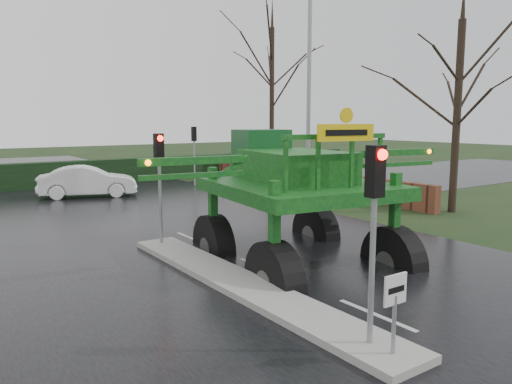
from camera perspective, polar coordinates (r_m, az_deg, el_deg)
ground at (r=10.67m, az=13.57°, el=-13.60°), size 140.00×140.00×0.00m
road_main at (r=18.54m, az=-10.26°, el=-4.10°), size 14.00×80.00×0.02m
road_cross at (r=24.03m, az=-16.26°, el=-1.47°), size 80.00×12.00×0.02m
median_island at (r=11.97m, az=-1.71°, el=-10.48°), size 1.20×10.00×0.16m
hedge_row at (r=31.56m, az=-21.00°, el=1.93°), size 44.00×0.90×1.50m
brick_wall at (r=29.00m, az=3.73°, el=1.65°), size 0.40×20.00×1.20m
keep_left_sign at (r=8.46m, az=15.59°, el=-11.91°), size 0.50×0.07×1.35m
traffic_signal_near at (r=8.38m, az=13.41°, el=-1.17°), size 0.26×0.33×3.52m
traffic_signal_mid at (r=15.35m, az=-10.99°, el=3.10°), size 0.26×0.33×3.52m
traffic_signal_far at (r=30.00m, az=-7.10°, el=5.63°), size 0.26×0.33×3.52m
street_light_right at (r=24.34m, az=5.53°, el=13.08°), size 3.85×0.30×10.00m
tree_right_near at (r=22.77m, az=22.14°, el=10.85°), size 5.60×5.60×9.64m
tree_right_far at (r=34.39m, az=1.83°, el=12.53°), size 7.00×7.00×12.05m
crop_sprayer at (r=11.91m, az=1.55°, el=1.33°), size 9.39×6.38×5.28m
white_sedan at (r=26.97m, az=-18.60°, el=-0.56°), size 5.08×3.06×1.58m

